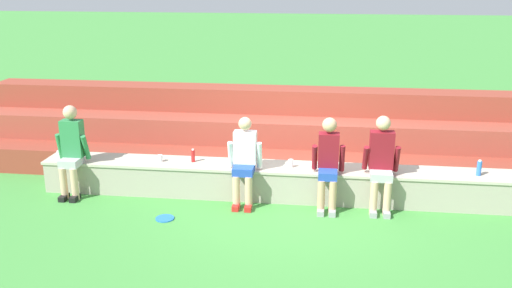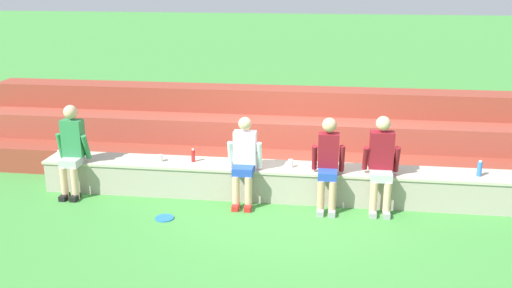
{
  "view_description": "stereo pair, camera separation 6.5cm",
  "coord_description": "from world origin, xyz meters",
  "px_view_note": "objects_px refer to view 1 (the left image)",
  "views": [
    {
      "loc": [
        0.41,
        -7.91,
        3.43
      ],
      "look_at": [
        -0.64,
        0.29,
        0.86
      ],
      "focal_mm": 39.3,
      "sensor_mm": 36.0,
      "label": 1
    },
    {
      "loc": [
        0.47,
        -7.9,
        3.43
      ],
      "look_at": [
        -0.64,
        0.29,
        0.86
      ],
      "focal_mm": 39.3,
      "sensor_mm": 36.0,
      "label": 2
    }
  ],
  "objects_px": {
    "person_left_of_center": "(244,159)",
    "water_bottle_mid_left": "(193,156)",
    "person_far_left": "(71,149)",
    "plastic_cup_right_end": "(59,154)",
    "person_center": "(328,162)",
    "person_right_of_center": "(381,161)",
    "plastic_cup_middle": "(291,163)",
    "plastic_cup_left_end": "(160,158)",
    "frisbee": "(165,218)",
    "water_bottle_near_left": "(479,168)"
  },
  "relations": [
    {
      "from": "water_bottle_near_left",
      "to": "plastic_cup_left_end",
      "type": "height_order",
      "value": "water_bottle_near_left"
    },
    {
      "from": "water_bottle_near_left",
      "to": "plastic_cup_left_end",
      "type": "relative_size",
      "value": 2.24
    },
    {
      "from": "person_right_of_center",
      "to": "water_bottle_near_left",
      "type": "bearing_deg",
      "value": 9.06
    },
    {
      "from": "water_bottle_near_left",
      "to": "person_right_of_center",
      "type": "bearing_deg",
      "value": -170.94
    },
    {
      "from": "water_bottle_mid_left",
      "to": "person_right_of_center",
      "type": "bearing_deg",
      "value": -5.95
    },
    {
      "from": "person_center",
      "to": "water_bottle_near_left",
      "type": "distance_m",
      "value": 2.24
    },
    {
      "from": "person_right_of_center",
      "to": "plastic_cup_left_end",
      "type": "distance_m",
      "value": 3.44
    },
    {
      "from": "person_left_of_center",
      "to": "frisbee",
      "type": "distance_m",
      "value": 1.46
    },
    {
      "from": "plastic_cup_left_end",
      "to": "frisbee",
      "type": "bearing_deg",
      "value": -71.16
    },
    {
      "from": "person_right_of_center",
      "to": "plastic_cup_right_end",
      "type": "xyz_separation_m",
      "value": [
        -5.1,
        0.23,
        -0.18
      ]
    },
    {
      "from": "plastic_cup_left_end",
      "to": "frisbee",
      "type": "distance_m",
      "value": 1.2
    },
    {
      "from": "person_right_of_center",
      "to": "water_bottle_mid_left",
      "type": "distance_m",
      "value": 2.92
    },
    {
      "from": "person_far_left",
      "to": "person_center",
      "type": "distance_m",
      "value": 3.98
    },
    {
      "from": "person_right_of_center",
      "to": "plastic_cup_left_end",
      "type": "height_order",
      "value": "person_right_of_center"
    },
    {
      "from": "plastic_cup_middle",
      "to": "person_left_of_center",
      "type": "bearing_deg",
      "value": -158.08
    },
    {
      "from": "person_center",
      "to": "water_bottle_near_left",
      "type": "bearing_deg",
      "value": 7.06
    },
    {
      "from": "person_far_left",
      "to": "plastic_cup_middle",
      "type": "height_order",
      "value": "person_far_left"
    },
    {
      "from": "person_left_of_center",
      "to": "person_right_of_center",
      "type": "height_order",
      "value": "person_right_of_center"
    },
    {
      "from": "water_bottle_near_left",
      "to": "frisbee",
      "type": "distance_m",
      "value": 4.68
    },
    {
      "from": "person_far_left",
      "to": "plastic_cup_middle",
      "type": "distance_m",
      "value": 3.43
    },
    {
      "from": "person_right_of_center",
      "to": "plastic_cup_right_end",
      "type": "height_order",
      "value": "person_right_of_center"
    },
    {
      "from": "water_bottle_mid_left",
      "to": "plastic_cup_middle",
      "type": "distance_m",
      "value": 1.56
    },
    {
      "from": "person_center",
      "to": "water_bottle_mid_left",
      "type": "height_order",
      "value": "person_center"
    },
    {
      "from": "person_right_of_center",
      "to": "frisbee",
      "type": "bearing_deg",
      "value": -166.13
    },
    {
      "from": "person_center",
      "to": "water_bottle_near_left",
      "type": "xyz_separation_m",
      "value": [
        2.22,
        0.28,
        -0.1
      ]
    },
    {
      "from": "person_center",
      "to": "water_bottle_mid_left",
      "type": "bearing_deg",
      "value": 170.75
    },
    {
      "from": "frisbee",
      "to": "water_bottle_mid_left",
      "type": "bearing_deg",
      "value": 80.28
    },
    {
      "from": "person_left_of_center",
      "to": "water_bottle_near_left",
      "type": "height_order",
      "value": "person_left_of_center"
    },
    {
      "from": "person_left_of_center",
      "to": "water_bottle_mid_left",
      "type": "distance_m",
      "value": 0.94
    },
    {
      "from": "person_center",
      "to": "plastic_cup_middle",
      "type": "bearing_deg",
      "value": 153.82
    },
    {
      "from": "person_far_left",
      "to": "plastic_cup_right_end",
      "type": "height_order",
      "value": "person_far_left"
    },
    {
      "from": "person_right_of_center",
      "to": "plastic_cup_right_end",
      "type": "relative_size",
      "value": 11.91
    },
    {
      "from": "person_right_of_center",
      "to": "person_left_of_center",
      "type": "bearing_deg",
      "value": -178.91
    },
    {
      "from": "person_center",
      "to": "plastic_cup_left_end",
      "type": "height_order",
      "value": "person_center"
    },
    {
      "from": "person_right_of_center",
      "to": "water_bottle_mid_left",
      "type": "height_order",
      "value": "person_right_of_center"
    },
    {
      "from": "person_right_of_center",
      "to": "plastic_cup_left_end",
      "type": "xyz_separation_m",
      "value": [
        -3.43,
        0.24,
        -0.19
      ]
    },
    {
      "from": "person_far_left",
      "to": "frisbee",
      "type": "distance_m",
      "value": 1.97
    },
    {
      "from": "person_center",
      "to": "frisbee",
      "type": "xyz_separation_m",
      "value": [
        -2.31,
        -0.72,
        -0.72
      ]
    },
    {
      "from": "plastic_cup_middle",
      "to": "plastic_cup_left_end",
      "type": "relative_size",
      "value": 1.18
    },
    {
      "from": "person_left_of_center",
      "to": "person_far_left",
      "type": "bearing_deg",
      "value": -179.89
    },
    {
      "from": "water_bottle_mid_left",
      "to": "water_bottle_near_left",
      "type": "distance_m",
      "value": 4.35
    },
    {
      "from": "person_far_left",
      "to": "person_right_of_center",
      "type": "xyz_separation_m",
      "value": [
        4.75,
        0.04,
        -0.01
      ]
    },
    {
      "from": "frisbee",
      "to": "plastic_cup_left_end",
      "type": "bearing_deg",
      "value": 108.84
    },
    {
      "from": "person_left_of_center",
      "to": "water_bottle_mid_left",
      "type": "relative_size",
      "value": 6.3
    },
    {
      "from": "plastic_cup_left_end",
      "to": "plastic_cup_right_end",
      "type": "bearing_deg",
      "value": -179.33
    },
    {
      "from": "person_center",
      "to": "person_right_of_center",
      "type": "height_order",
      "value": "person_right_of_center"
    },
    {
      "from": "person_far_left",
      "to": "water_bottle_mid_left",
      "type": "xyz_separation_m",
      "value": [
        1.85,
        0.35,
        -0.15
      ]
    },
    {
      "from": "plastic_cup_right_end",
      "to": "frisbee",
      "type": "distance_m",
      "value": 2.32
    },
    {
      "from": "water_bottle_mid_left",
      "to": "plastic_cup_right_end",
      "type": "relative_size",
      "value": 1.79
    },
    {
      "from": "water_bottle_mid_left",
      "to": "plastic_cup_left_end",
      "type": "height_order",
      "value": "water_bottle_mid_left"
    }
  ]
}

